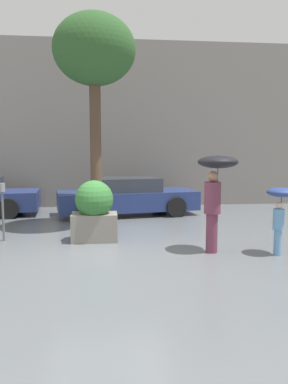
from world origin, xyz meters
TOP-DOWN VIEW (x-y plane):
  - ground_plane at (0.00, 0.00)m, footprint 40.00×40.00m
  - building_facade at (0.00, 6.50)m, footprint 18.00×0.30m
  - planter_box at (-0.31, 1.06)m, footprint 1.03×0.87m
  - person_adult at (2.15, -0.14)m, footprint 0.81×0.81m
  - person_child at (3.37, -0.48)m, footprint 0.58×0.58m
  - parked_car_near at (0.64, 4.48)m, footprint 4.60×2.41m
  - street_tree at (-0.30, 2.52)m, footprint 2.12×2.12m
  - parking_meter at (-2.38, 1.25)m, footprint 0.14×0.14m

SIDE VIEW (x-z plane):
  - ground_plane at x=0.00m, z-range 0.00..0.00m
  - parked_car_near at x=0.64m, z-range -0.03..1.16m
  - planter_box at x=-0.31m, z-range 0.01..1.40m
  - parking_meter at x=-2.38m, z-range 0.29..1.62m
  - person_child at x=3.37m, z-range 0.35..1.69m
  - person_adult at x=2.15m, z-range 0.45..2.42m
  - building_facade at x=0.00m, z-range 0.00..6.00m
  - street_tree at x=-0.30m, z-range 1.75..7.28m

